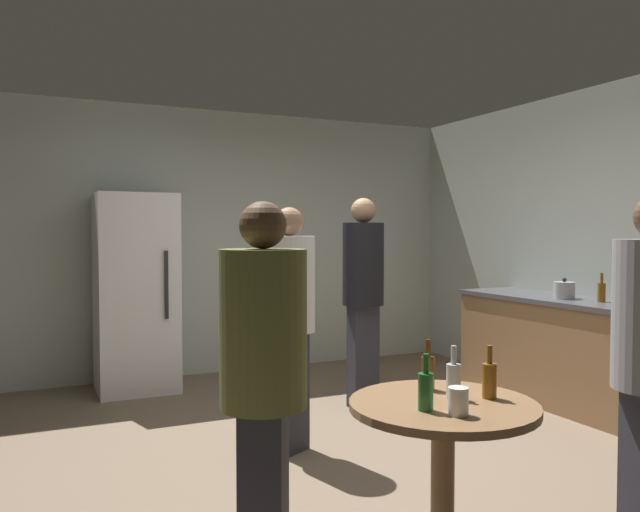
{
  "coord_description": "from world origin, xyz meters",
  "views": [
    {
      "loc": [
        -1.79,
        -3.67,
        1.45
      ],
      "look_at": [
        0.04,
        0.26,
        1.29
      ],
      "focal_mm": 35.05,
      "sensor_mm": 36.0,
      "label": 1
    }
  ],
  "objects_px": {
    "plastic_cup_white": "(458,401)",
    "person_in_black_shirt": "(363,285)",
    "wine_bottle_on_counter": "(620,290)",
    "kettle": "(564,290)",
    "beer_bottle_brown": "(428,371)",
    "beer_bottle_clear": "(453,379)",
    "refrigerator": "(136,293)",
    "beer_bottle_on_counter": "(601,291)",
    "person_in_olive_shirt": "(263,371)",
    "foreground_table": "(443,426)",
    "beer_bottle_green": "(426,390)",
    "beer_bottle_amber": "(489,379)",
    "person_in_white_shirt": "(289,309)"
  },
  "relations": [
    {
      "from": "wine_bottle_on_counter",
      "to": "person_in_olive_shirt",
      "type": "xyz_separation_m",
      "value": [
        -3.18,
        -0.99,
        -0.1
      ]
    },
    {
      "from": "beer_bottle_green",
      "to": "person_in_black_shirt",
      "type": "height_order",
      "value": "person_in_black_shirt"
    },
    {
      "from": "foreground_table",
      "to": "person_in_white_shirt",
      "type": "xyz_separation_m",
      "value": [
        -0.03,
        1.65,
        0.31
      ]
    },
    {
      "from": "beer_bottle_brown",
      "to": "beer_bottle_clear",
      "type": "height_order",
      "value": "same"
    },
    {
      "from": "refrigerator",
      "to": "person_in_white_shirt",
      "type": "height_order",
      "value": "refrigerator"
    },
    {
      "from": "kettle",
      "to": "plastic_cup_white",
      "type": "relative_size",
      "value": 2.22
    },
    {
      "from": "kettle",
      "to": "beer_bottle_amber",
      "type": "bearing_deg",
      "value": -142.53
    },
    {
      "from": "beer_bottle_green",
      "to": "plastic_cup_white",
      "type": "height_order",
      "value": "beer_bottle_green"
    },
    {
      "from": "refrigerator",
      "to": "person_in_olive_shirt",
      "type": "relative_size",
      "value": 1.14
    },
    {
      "from": "beer_bottle_green",
      "to": "refrigerator",
      "type": "bearing_deg",
      "value": 98.43
    },
    {
      "from": "plastic_cup_white",
      "to": "person_in_black_shirt",
      "type": "distance_m",
      "value": 2.71
    },
    {
      "from": "refrigerator",
      "to": "beer_bottle_green",
      "type": "xyz_separation_m",
      "value": [
        0.56,
        -3.79,
        -0.08
      ]
    },
    {
      "from": "beer_bottle_green",
      "to": "beer_bottle_clear",
      "type": "bearing_deg",
      "value": 24.85
    },
    {
      "from": "kettle",
      "to": "beer_bottle_on_counter",
      "type": "relative_size",
      "value": 1.06
    },
    {
      "from": "refrigerator",
      "to": "beer_bottle_brown",
      "type": "distance_m",
      "value": 3.6
    },
    {
      "from": "person_in_olive_shirt",
      "to": "beer_bottle_on_counter",
      "type": "bearing_deg",
      "value": 50.41
    },
    {
      "from": "foreground_table",
      "to": "beer_bottle_clear",
      "type": "relative_size",
      "value": 3.48
    },
    {
      "from": "foreground_table",
      "to": "beer_bottle_brown",
      "type": "bearing_deg",
      "value": 73.1
    },
    {
      "from": "refrigerator",
      "to": "beer_bottle_green",
      "type": "bearing_deg",
      "value": -81.57
    },
    {
      "from": "beer_bottle_green",
      "to": "beer_bottle_amber",
      "type": "bearing_deg",
      "value": 6.24
    },
    {
      "from": "refrigerator",
      "to": "beer_bottle_on_counter",
      "type": "xyz_separation_m",
      "value": [
        3.23,
        -2.35,
        0.08
      ]
    },
    {
      "from": "refrigerator",
      "to": "beer_bottle_green",
      "type": "height_order",
      "value": "refrigerator"
    },
    {
      "from": "beer_bottle_brown",
      "to": "beer_bottle_clear",
      "type": "distance_m",
      "value": 0.18
    },
    {
      "from": "foreground_table",
      "to": "person_in_black_shirt",
      "type": "relative_size",
      "value": 0.46
    },
    {
      "from": "beer_bottle_clear",
      "to": "person_in_olive_shirt",
      "type": "relative_size",
      "value": 0.15
    },
    {
      "from": "person_in_black_shirt",
      "to": "person_in_olive_shirt",
      "type": "bearing_deg",
      "value": -34.97
    },
    {
      "from": "wine_bottle_on_counter",
      "to": "person_in_olive_shirt",
      "type": "height_order",
      "value": "person_in_olive_shirt"
    },
    {
      "from": "refrigerator",
      "to": "wine_bottle_on_counter",
      "type": "bearing_deg",
      "value": -40.0
    },
    {
      "from": "beer_bottle_amber",
      "to": "beer_bottle_brown",
      "type": "bearing_deg",
      "value": 123.21
    },
    {
      "from": "person_in_black_shirt",
      "to": "wine_bottle_on_counter",
      "type": "bearing_deg",
      "value": 52.65
    },
    {
      "from": "refrigerator",
      "to": "plastic_cup_white",
      "type": "distance_m",
      "value": 3.96
    },
    {
      "from": "plastic_cup_white",
      "to": "person_in_black_shirt",
      "type": "xyz_separation_m",
      "value": [
        0.97,
        2.52,
        0.23
      ]
    },
    {
      "from": "person_in_white_shirt",
      "to": "beer_bottle_on_counter",
      "type": "bearing_deg",
      "value": 55.4
    },
    {
      "from": "wine_bottle_on_counter",
      "to": "beer_bottle_amber",
      "type": "relative_size",
      "value": 1.35
    },
    {
      "from": "beer_bottle_on_counter",
      "to": "plastic_cup_white",
      "type": "height_order",
      "value": "beer_bottle_on_counter"
    },
    {
      "from": "beer_bottle_amber",
      "to": "person_in_black_shirt",
      "type": "relative_size",
      "value": 0.13
    },
    {
      "from": "foreground_table",
      "to": "person_in_black_shirt",
      "type": "bearing_deg",
      "value": 68.84
    },
    {
      "from": "beer_bottle_amber",
      "to": "person_in_olive_shirt",
      "type": "bearing_deg",
      "value": 171.18
    },
    {
      "from": "plastic_cup_white",
      "to": "wine_bottle_on_counter",
      "type": "bearing_deg",
      "value": 27.52
    },
    {
      "from": "beer_bottle_green",
      "to": "person_in_olive_shirt",
      "type": "bearing_deg",
      "value": 162.94
    },
    {
      "from": "refrigerator",
      "to": "wine_bottle_on_counter",
      "type": "height_order",
      "value": "refrigerator"
    },
    {
      "from": "foreground_table",
      "to": "beer_bottle_green",
      "type": "height_order",
      "value": "beer_bottle_green"
    },
    {
      "from": "beer_bottle_clear",
      "to": "beer_bottle_amber",
      "type": "bearing_deg",
      "value": -21.9
    },
    {
      "from": "wine_bottle_on_counter",
      "to": "plastic_cup_white",
      "type": "bearing_deg",
      "value": -152.48
    },
    {
      "from": "beer_bottle_brown",
      "to": "person_in_white_shirt",
      "type": "bearing_deg",
      "value": 93.6
    },
    {
      "from": "beer_bottle_on_counter",
      "to": "person_in_olive_shirt",
      "type": "bearing_deg",
      "value": -159.11
    },
    {
      "from": "wine_bottle_on_counter",
      "to": "person_in_black_shirt",
      "type": "bearing_deg",
      "value": 140.71
    },
    {
      "from": "beer_bottle_green",
      "to": "person_in_white_shirt",
      "type": "distance_m",
      "value": 1.74
    },
    {
      "from": "wine_bottle_on_counter",
      "to": "beer_bottle_green",
      "type": "bearing_deg",
      "value": -155.17
    },
    {
      "from": "refrigerator",
      "to": "kettle",
      "type": "bearing_deg",
      "value": -33.05
    }
  ]
}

